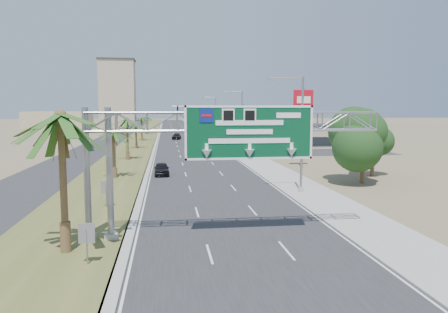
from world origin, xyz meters
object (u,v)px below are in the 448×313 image
object	(u,v)px
car_mid_lane	(205,153)
car_left_lane	(162,169)
sign_gantry	(221,131)
car_far	(177,137)
pole_sign_red_near	(303,105)
pole_sign_red_far	(235,114)
store_building	(304,136)
signal_mast	(213,121)
car_right_lane	(198,140)
pole_sign_blue	(243,115)
palm_near	(61,117)

from	to	relation	value
car_mid_lane	car_left_lane	bearing A→B (deg)	-108.79
sign_gantry	car_left_lane	xyz separation A→B (m)	(-3.57, 23.81, -5.37)
car_far	pole_sign_red_near	bearing A→B (deg)	-67.06
car_left_lane	car_mid_lane	bearing A→B (deg)	67.36
car_far	pole_sign_red_far	world-z (taller)	pole_sign_red_far
sign_gantry	pole_sign_red_far	world-z (taller)	pole_sign_red_far
store_building	car_far	xyz separation A→B (m)	(-23.66, 23.26, -1.33)
store_building	car_far	bearing A→B (deg)	135.49
signal_mast	car_left_lane	world-z (taller)	signal_mast
car_right_lane	pole_sign_red_near	bearing A→B (deg)	-71.77
sign_gantry	pole_sign_blue	size ratio (longest dim) A/B	2.08
pole_sign_blue	car_far	bearing A→B (deg)	116.09
car_left_lane	pole_sign_red_far	distance (m)	45.42
sign_gantry	car_far	xyz separation A→B (m)	(-0.60, 79.33, -5.39)
signal_mast	car_right_lane	world-z (taller)	signal_mast
car_mid_lane	pole_sign_red_far	xyz separation A→B (m)	(8.71, 26.72, 5.50)
car_right_lane	pole_sign_blue	bearing A→B (deg)	-51.67
pole_sign_red_near	pole_sign_blue	size ratio (longest dim) A/B	1.21
pole_sign_blue	pole_sign_red_far	xyz separation A→B (m)	(0.14, 11.01, 0.16)
signal_mast	pole_sign_red_far	bearing A→B (deg)	40.67
car_left_lane	car_mid_lane	size ratio (longest dim) A/B	0.97
palm_near	car_right_lane	xyz separation A→B (m)	(11.74, 68.18, -6.18)
car_mid_lane	pole_sign_red_near	size ratio (longest dim) A/B	0.43
car_left_lane	car_right_lane	size ratio (longest dim) A/B	0.74
palm_near	pole_sign_red_near	size ratio (longest dim) A/B	0.86
pole_sign_red_far	pole_sign_red_near	bearing A→B (deg)	-86.50
pole_sign_red_far	car_far	bearing A→B (deg)	132.50
car_left_lane	pole_sign_blue	distance (m)	35.23
signal_mast	store_building	size ratio (longest dim) A/B	0.57
car_left_lane	pole_sign_red_near	size ratio (longest dim) A/B	0.41
car_left_lane	pole_sign_red_far	size ratio (longest dim) A/B	0.51
car_mid_lane	pole_sign_red_far	bearing A→B (deg)	74.31
pole_sign_red_far	signal_mast	bearing A→B (deg)	-139.33
pole_sign_blue	palm_near	bearing A→B (deg)	-108.59
car_right_lane	pole_sign_red_far	xyz separation A→B (m)	(7.67, 0.12, 5.44)
car_mid_lane	car_far	bearing A→B (deg)	96.93
sign_gantry	car_far	world-z (taller)	sign_gantry
store_building	car_mid_lane	size ratio (longest dim) A/B	4.33
store_building	pole_sign_red_far	bearing A→B (deg)	138.86
signal_mast	pole_sign_red_far	xyz separation A→B (m)	(5.04, 4.33, 1.34)
car_mid_lane	car_right_lane	xyz separation A→B (m)	(1.04, 26.59, 0.06)
palm_near	store_building	xyz separation A→B (m)	(31.20, 58.00, -4.93)
signal_mast	car_mid_lane	world-z (taller)	signal_mast
car_far	car_right_lane	bearing A→B (deg)	-64.67
car_left_lane	store_building	bearing A→B (deg)	48.98
pole_sign_red_near	pole_sign_red_far	xyz separation A→B (m)	(-2.37, 38.71, -1.55)
pole_sign_blue	sign_gantry	bearing A→B (deg)	-101.37
store_building	car_right_lane	distance (m)	22.00
pole_sign_red_near	sign_gantry	bearing A→B (deg)	-116.24
car_far	signal_mast	bearing A→B (deg)	-60.89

